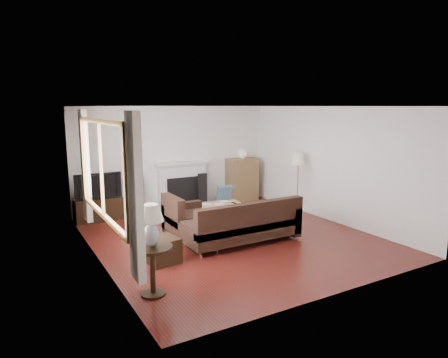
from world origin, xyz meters
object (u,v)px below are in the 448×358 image
floor_lamp (298,184)px  tv_stand (98,209)px  coffee_table (218,213)px  sectional_sofa (242,222)px  bookshelf (242,180)px  side_table (153,271)px

floor_lamp → tv_stand: bearing=157.0°
coffee_table → floor_lamp: size_ratio=0.72×
sectional_sofa → coffee_table: size_ratio=2.28×
bookshelf → sectional_sofa: bookshelf is taller
bookshelf → floor_lamp: floor_lamp is taller
bookshelf → sectional_sofa: bearing=-122.4°
tv_stand → sectional_sofa: size_ratio=0.42×
sectional_sofa → tv_stand: bearing=124.9°
bookshelf → floor_lamp: size_ratio=0.79×
coffee_table → floor_lamp: (1.95, -0.34, 0.52)m
bookshelf → floor_lamp: 1.86m
bookshelf → side_table: (-3.98, -4.06, -0.23)m
sectional_sofa → floor_lamp: size_ratio=1.65×
sectional_sofa → coffee_table: 1.43m
tv_stand → bookshelf: size_ratio=0.89×
bookshelf → coffee_table: bookshelf is taller
tv_stand → bookshelf: 3.80m
sectional_sofa → coffee_table: sectional_sofa is taller
sectional_sofa → floor_lamp: bearing=25.5°
coffee_table → floor_lamp: 2.05m
tv_stand → bookshelf: bearing=0.5°
bookshelf → sectional_sofa: 3.40m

